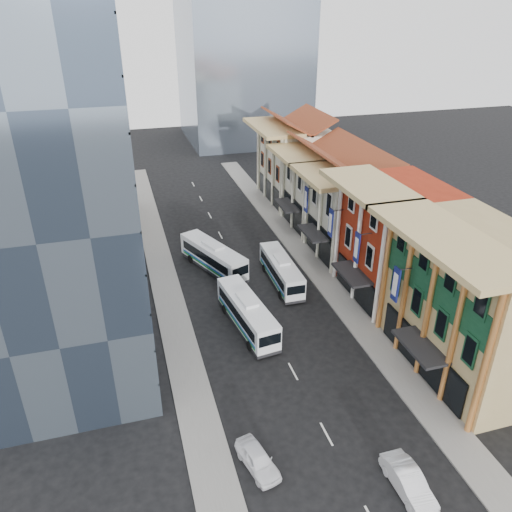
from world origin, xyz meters
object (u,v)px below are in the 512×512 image
object	(u,v)px
office_tower	(52,176)
sedan_left	(258,459)
bus_left_far	(213,256)
shophouse_tan	(474,304)
sedan_right	(409,482)
bus_right	(281,270)
bus_left_near	(247,313)

from	to	relation	value
office_tower	sedan_left	bearing A→B (deg)	-59.23
bus_left_far	sedan_left	world-z (taller)	bus_left_far
shophouse_tan	sedan_right	bearing A→B (deg)	-138.57
bus_left_far	sedan_left	bearing A→B (deg)	-118.30
bus_right	bus_left_far	bearing A→B (deg)	142.79
bus_left_near	sedan_left	xyz separation A→B (m)	(-3.50, -15.46, -0.93)
bus_right	sedan_right	world-z (taller)	bus_right
shophouse_tan	office_tower	world-z (taller)	office_tower
shophouse_tan	bus_left_far	size ratio (longest dim) A/B	1.36
shophouse_tan	bus_left_far	xyz separation A→B (m)	(-16.72, 22.12, -4.35)
bus_right	sedan_right	bearing A→B (deg)	-90.78
bus_right	office_tower	bearing A→B (deg)	-170.79
bus_left_near	bus_left_far	size ratio (longest dim) A/B	0.98
office_tower	sedan_right	xyz separation A→B (m)	(20.06, -23.66, -14.24)
shophouse_tan	sedan_right	distance (m)	15.51
office_tower	sedan_right	size ratio (longest dim) A/B	6.53
bus_left_far	sedan_left	xyz separation A→B (m)	(-2.78, -27.44, -0.96)
shophouse_tan	sedan_right	size ratio (longest dim) A/B	3.05
shophouse_tan	bus_left_near	world-z (taller)	shophouse_tan
office_tower	sedan_right	distance (m)	34.13
bus_left_far	sedan_right	bearing A→B (deg)	-102.21
shophouse_tan	bus_right	size ratio (longest dim) A/B	1.47
bus_left_near	sedan_left	bearing A→B (deg)	-110.12
bus_right	bus_left_near	bearing A→B (deg)	-128.69
bus_left_far	sedan_right	size ratio (longest dim) A/B	2.24
shophouse_tan	bus_right	xyz separation A→B (m)	(-10.28, 17.13, -4.47)
office_tower	bus_left_far	distance (m)	21.17
sedan_left	shophouse_tan	bearing A→B (deg)	1.36
office_tower	sedan_left	distance (m)	26.65
office_tower	shophouse_tan	bearing A→B (deg)	-24.30
shophouse_tan	office_tower	size ratio (longest dim) A/B	0.47
office_tower	bus_right	xyz separation A→B (m)	(20.72, 3.13, -13.47)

